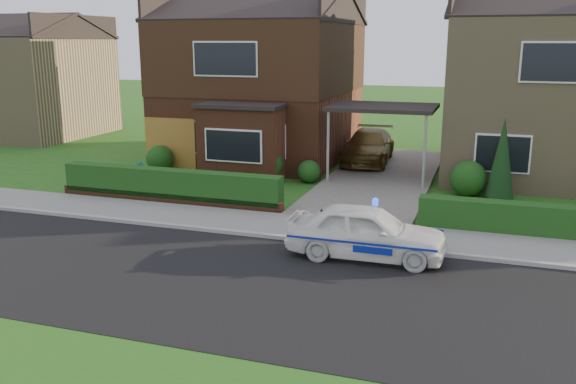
% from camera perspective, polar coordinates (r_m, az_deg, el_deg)
% --- Properties ---
extents(ground, '(120.00, 120.00, 0.00)m').
position_cam_1_polar(ground, '(12.93, 0.12, -9.10)').
color(ground, '#225516').
rests_on(ground, ground).
extents(road, '(60.00, 6.00, 0.02)m').
position_cam_1_polar(road, '(12.93, 0.12, -9.10)').
color(road, black).
rests_on(road, ground).
extents(kerb, '(60.00, 0.16, 0.12)m').
position_cam_1_polar(kerb, '(15.64, 3.62, -4.71)').
color(kerb, '#9E9993').
rests_on(kerb, ground).
extents(sidewalk, '(60.00, 2.00, 0.10)m').
position_cam_1_polar(sidewalk, '(16.61, 4.55, -3.64)').
color(sidewalk, slate).
rests_on(sidewalk, ground).
extents(driveway, '(3.80, 12.00, 0.12)m').
position_cam_1_polar(driveway, '(23.15, 8.66, 1.34)').
color(driveway, '#666059').
rests_on(driveway, ground).
extents(house_left, '(7.50, 9.53, 7.25)m').
position_cam_1_polar(house_left, '(26.96, -2.36, 11.31)').
color(house_left, brown).
rests_on(house_left, ground).
extents(house_right, '(7.50, 8.06, 7.25)m').
position_cam_1_polar(house_right, '(25.41, 23.36, 9.70)').
color(house_right, '#9E8760').
rests_on(house_right, ground).
extents(carport_link, '(3.80, 3.00, 2.77)m').
position_cam_1_polar(carport_link, '(22.69, 8.88, 7.72)').
color(carport_link, black).
rests_on(carport_link, ground).
extents(garage_door, '(2.20, 0.10, 2.10)m').
position_cam_1_polar(garage_door, '(24.72, -10.92, 4.38)').
color(garage_door, brown).
rests_on(garage_door, ground).
extents(dwarf_wall, '(7.70, 0.25, 0.36)m').
position_cam_1_polar(dwarf_wall, '(19.74, -11.13, -0.61)').
color(dwarf_wall, brown).
rests_on(dwarf_wall, ground).
extents(hedge_left, '(7.50, 0.55, 0.90)m').
position_cam_1_polar(hedge_left, '(19.91, -10.90, -1.01)').
color(hedge_left, '#113511').
rests_on(hedge_left, ground).
extents(hedge_right, '(7.50, 0.55, 0.80)m').
position_cam_1_polar(hedge_right, '(17.52, 24.38, -4.11)').
color(hedge_right, '#113511').
rests_on(hedge_right, ground).
extents(shrub_left_far, '(1.08, 1.08, 1.08)m').
position_cam_1_polar(shrub_left_far, '(24.54, -11.90, 3.06)').
color(shrub_left_far, '#113511').
rests_on(shrub_left_far, ground).
extents(shrub_left_mid, '(1.32, 1.32, 1.32)m').
position_cam_1_polar(shrub_left_mid, '(22.43, -2.16, 2.65)').
color(shrub_left_mid, '#113511').
rests_on(shrub_left_mid, ground).
extents(shrub_left_near, '(0.84, 0.84, 0.84)m').
position_cam_1_polar(shrub_left_near, '(22.26, 1.98, 1.93)').
color(shrub_left_near, '#113511').
rests_on(shrub_left_near, ground).
extents(shrub_right_near, '(1.20, 1.20, 1.20)m').
position_cam_1_polar(shrub_right_near, '(21.18, 16.52, 1.23)').
color(shrub_right_near, '#113511').
rests_on(shrub_right_near, ground).
extents(conifer_a, '(0.90, 0.90, 2.60)m').
position_cam_1_polar(conifer_a, '(20.84, 19.37, 2.78)').
color(conifer_a, black).
rests_on(conifer_a, ground).
extents(neighbour_left, '(6.50, 7.00, 5.20)m').
position_cam_1_polar(neighbour_left, '(36.24, -22.90, 9.01)').
color(neighbour_left, '#9E8760').
rests_on(neighbour_left, ground).
extents(police_car, '(3.48, 3.81, 1.45)m').
position_cam_1_polar(police_car, '(14.62, 7.33, -3.74)').
color(police_car, white).
rests_on(police_car, ground).
extents(driveway_car, '(2.10, 4.64, 1.32)m').
position_cam_1_polar(driveway_car, '(25.72, 7.53, 4.28)').
color(driveway_car, brown).
rests_on(driveway_car, driveway).
extents(potted_plant_a, '(0.37, 0.25, 0.69)m').
position_cam_1_polar(potted_plant_a, '(23.34, -13.66, 1.92)').
color(potted_plant_a, gray).
rests_on(potted_plant_a, ground).
extents(potted_plant_b, '(0.59, 0.54, 0.86)m').
position_cam_1_polar(potted_plant_b, '(20.44, -11.07, 0.61)').
color(potted_plant_b, gray).
rests_on(potted_plant_b, ground).
extents(potted_plant_c, '(0.54, 0.54, 0.70)m').
position_cam_1_polar(potted_plant_c, '(20.45, -4.31, 0.61)').
color(potted_plant_c, gray).
rests_on(potted_plant_c, ground).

